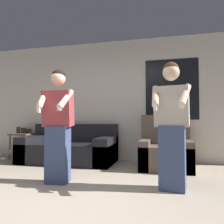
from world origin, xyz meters
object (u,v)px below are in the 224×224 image
object	(u,v)px
armchair	(165,151)
side_table	(23,137)
couch	(70,149)
person_right	(172,125)
person_left	(58,125)

from	to	relation	value
armchair	side_table	size ratio (longest dim) A/B	1.35
couch	person_right	distance (m)	2.58
side_table	person_left	xyz separation A→B (m)	(1.78, -1.71, 0.31)
side_table	person_right	world-z (taller)	person_right
side_table	armchair	bearing A→B (deg)	-6.40
person_right	side_table	bearing A→B (deg)	153.36
couch	armchair	world-z (taller)	armchair
armchair	side_table	xyz separation A→B (m)	(-3.26, 0.37, 0.19)
person_right	armchair	bearing A→B (deg)	93.21
couch	person_left	distance (m)	1.67
side_table	person_left	bearing A→B (deg)	-43.95
armchair	person_left	xyz separation A→B (m)	(-1.48, -1.35, 0.50)
couch	side_table	xyz separation A→B (m)	(-1.28, 0.21, 0.23)
armchair	couch	bearing A→B (deg)	175.63
person_left	person_right	xyz separation A→B (m)	(1.56, 0.04, 0.01)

